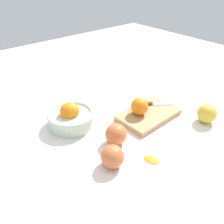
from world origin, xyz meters
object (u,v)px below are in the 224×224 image
object	(u,v)px
apple_front_right	(207,114)
orange_on_board	(139,106)
apple_front_left	(116,134)
apple_front_left_2	(112,157)
bowl	(71,117)
knife	(155,103)
cutting_board	(148,115)

from	to	relation	value
apple_front_right	orange_on_board	bearing A→B (deg)	134.72
apple_front_left	apple_front_left_2	bearing A→B (deg)	-136.73
bowl	knife	world-z (taller)	bowl
bowl	apple_front_left_2	distance (m)	0.26
knife	apple_front_left_2	world-z (taller)	apple_front_left_2
apple_front_left_2	cutting_board	bearing A→B (deg)	21.65
knife	apple_front_right	size ratio (longest dim) A/B	1.91
cutting_board	apple_front_left_2	world-z (taller)	apple_front_left_2
bowl	apple_front_right	bearing A→B (deg)	-37.78
cutting_board	apple_front_left_2	distance (m)	0.30
cutting_board	knife	size ratio (longest dim) A/B	1.67
apple_front_right	cutting_board	bearing A→B (deg)	131.35
cutting_board	orange_on_board	distance (m)	0.06
knife	orange_on_board	bearing A→B (deg)	-174.97
knife	cutting_board	bearing A→B (deg)	-159.07
cutting_board	apple_front_left	distance (m)	0.21
bowl	apple_front_right	xyz separation A→B (m)	(0.40, -0.31, -0.00)
cutting_board	knife	bearing A→B (deg)	20.93
orange_on_board	apple_front_left	size ratio (longest dim) A/B	0.92
bowl	apple_front_right	world-z (taller)	bowl
bowl	knife	distance (m)	0.35
apple_front_left_2	apple_front_right	bearing A→B (deg)	-7.27
bowl	orange_on_board	world-z (taller)	bowl
cutting_board	apple_front_left	bearing A→B (deg)	-169.51
apple_front_left_2	bowl	bearing A→B (deg)	85.83
orange_on_board	knife	xyz separation A→B (m)	(0.10, 0.01, -0.03)
orange_on_board	cutting_board	bearing A→B (deg)	-25.68
cutting_board	knife	xyz separation A→B (m)	(0.07, 0.03, 0.02)
knife	apple_front_left	world-z (taller)	apple_front_left
cutting_board	apple_front_right	distance (m)	0.22
orange_on_board	knife	world-z (taller)	orange_on_board
bowl	apple_front_right	size ratio (longest dim) A/B	2.39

